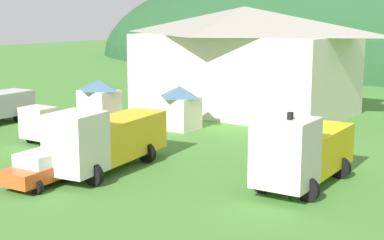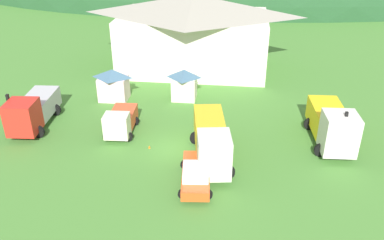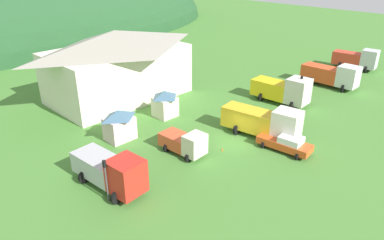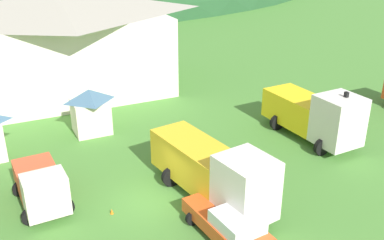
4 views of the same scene
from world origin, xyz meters
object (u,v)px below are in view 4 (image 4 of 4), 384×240
at_px(heavy_rig_striped, 214,171).
at_px(service_pickup_orange, 230,225).
at_px(play_shed_cream, 90,110).
at_px(flatbed_truck_yellow, 316,114).
at_px(light_truck_cream, 41,186).
at_px(depot_building, 60,41).
at_px(traffic_cone_near_pickup, 112,214).
at_px(traffic_light_east, 343,115).

relative_size(heavy_rig_striped, service_pickup_orange, 1.57).
bearing_deg(play_shed_cream, flatbed_truck_yellow, -30.10).
bearing_deg(heavy_rig_striped, play_shed_cream, -171.10).
distance_m(play_shed_cream, heavy_rig_striped, 11.75).
bearing_deg(light_truck_cream, depot_building, 162.61).
xyz_separation_m(play_shed_cream, heavy_rig_striped, (3.59, -11.19, 0.17)).
bearing_deg(traffic_cone_near_pickup, service_pickup_orange, -45.39).
xyz_separation_m(flatbed_truck_yellow, traffic_light_east, (0.35, -2.04, 0.64)).
bearing_deg(light_truck_cream, traffic_cone_near_pickup, 50.69).
distance_m(flatbed_truck_yellow, service_pickup_orange, 12.36).
distance_m(depot_building, service_pickup_orange, 23.71).
distance_m(light_truck_cream, traffic_cone_near_pickup, 3.82).
bearing_deg(heavy_rig_striped, service_pickup_orange, -23.79).
height_order(play_shed_cream, traffic_light_east, traffic_light_east).
xyz_separation_m(heavy_rig_striped, traffic_light_east, (9.84, 1.56, 0.67)).
relative_size(play_shed_cream, light_truck_cream, 0.66).
height_order(heavy_rig_striped, traffic_cone_near_pickup, heavy_rig_striped).
relative_size(play_shed_cream, flatbed_truck_yellow, 0.42).
bearing_deg(depot_building, service_pickup_orange, -82.97).
xyz_separation_m(depot_building, light_truck_cream, (-4.32, -16.78, -3.32)).
xyz_separation_m(light_truck_cream, heavy_rig_striped, (8.02, -3.34, 0.60)).
bearing_deg(flatbed_truck_yellow, service_pickup_orange, -60.08).
xyz_separation_m(play_shed_cream, light_truck_cream, (-4.42, -7.85, -0.43)).
bearing_deg(service_pickup_orange, play_shed_cream, -174.66).
xyz_separation_m(play_shed_cream, service_pickup_orange, (2.76, -14.32, -0.79)).
relative_size(heavy_rig_striped, traffic_light_east, 2.10).
distance_m(light_truck_cream, service_pickup_orange, 9.67).
height_order(light_truck_cream, traffic_cone_near_pickup, light_truck_cream).
bearing_deg(flatbed_truck_yellow, traffic_light_east, 6.64).
xyz_separation_m(depot_building, traffic_cone_near_pickup, (-1.39, -18.93, -4.50)).
relative_size(heavy_rig_striped, flatbed_truck_yellow, 1.13).
bearing_deg(heavy_rig_striped, traffic_light_east, 90.13).
relative_size(depot_building, flatbed_truck_yellow, 2.46).
bearing_deg(light_truck_cream, traffic_light_east, 81.37).
bearing_deg(light_truck_cream, flatbed_truck_yellow, 87.91).
relative_size(depot_building, service_pickup_orange, 3.41).
distance_m(play_shed_cream, service_pickup_orange, 14.60).
xyz_separation_m(flatbed_truck_yellow, service_pickup_orange, (-10.32, -6.73, -0.99)).
xyz_separation_m(flatbed_truck_yellow, traffic_cone_near_pickup, (-14.58, -2.42, -1.81)).
xyz_separation_m(depot_building, service_pickup_orange, (2.87, -23.25, -3.68)).
bearing_deg(traffic_light_east, depot_building, 126.12).
bearing_deg(light_truck_cream, heavy_rig_striped, 64.42).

